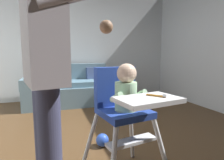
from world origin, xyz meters
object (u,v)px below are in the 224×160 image
Objects in this scene: adult_standing at (45,69)px; toy_ball at (102,140)px; couch at (69,88)px; high_chair at (124,101)px; wall_clock at (58,20)px.

adult_standing is 11.37× the size of toy_ball.
high_chair reaches higher than couch.
high_chair is 3.42m from wall_clock.
wall_clock reaches higher than couch.
adult_standing is at bearing -93.43° from wall_clock.
adult_standing is at bearing -125.99° from toy_ball.
couch is 1.06× the size of adult_standing.
adult_standing reaches higher than high_chair.
high_chair is 0.64m from adult_standing.
couch is 2.93m from adult_standing.
adult_standing is (-0.57, -0.13, 0.28)m from high_chair.
high_chair reaches higher than toy_ball.
wall_clock is (-0.16, 0.48, 1.51)m from couch.
wall_clock reaches higher than adult_standing.
couch is 5.35× the size of wall_clock.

